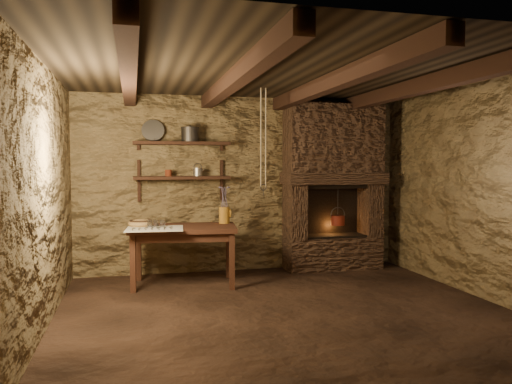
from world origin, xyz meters
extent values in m
plane|color=black|center=(0.00, 0.00, 0.00)|extent=(4.50, 4.50, 0.00)
cube|color=brown|center=(0.00, 2.00, 1.20)|extent=(4.50, 0.04, 2.40)
cube|color=brown|center=(0.00, -2.00, 1.20)|extent=(4.50, 0.04, 2.40)
cube|color=brown|center=(-2.25, 0.00, 1.20)|extent=(0.04, 4.00, 2.40)
cube|color=brown|center=(2.25, 0.00, 1.20)|extent=(0.04, 4.00, 2.40)
cube|color=black|center=(0.00, 0.00, 2.40)|extent=(4.50, 4.00, 0.04)
cube|color=black|center=(-1.50, 0.00, 2.31)|extent=(0.14, 3.95, 0.16)
cube|color=black|center=(-0.50, 0.00, 2.31)|extent=(0.14, 3.95, 0.16)
cube|color=black|center=(0.50, 0.00, 2.31)|extent=(0.14, 3.95, 0.16)
cube|color=black|center=(1.50, 0.00, 2.31)|extent=(0.14, 3.95, 0.16)
cube|color=black|center=(-0.85, 1.84, 1.30)|extent=(1.25, 0.30, 0.04)
cube|color=black|center=(-0.85, 1.84, 1.75)|extent=(1.25, 0.30, 0.04)
cube|color=#3A271D|center=(1.25, 1.77, 0.23)|extent=(1.35, 0.45, 0.45)
cube|color=#3A271D|center=(0.69, 1.77, 0.82)|extent=(0.23, 0.45, 0.75)
cube|color=#3A271D|center=(1.81, 1.77, 0.82)|extent=(0.23, 0.45, 0.75)
cube|color=#3A271D|center=(1.25, 1.74, 1.28)|extent=(1.43, 0.51, 0.16)
cube|color=#3A271D|center=(1.25, 1.77, 1.83)|extent=(1.35, 0.45, 0.94)
cube|color=black|center=(1.25, 1.96, 0.82)|extent=(0.90, 0.06, 0.75)
cube|color=#381D13|center=(-0.89, 1.32, 0.70)|extent=(1.35, 0.87, 0.05)
cube|color=#381D13|center=(-0.89, 1.32, 0.62)|extent=(1.22, 0.75, 0.09)
cube|color=beige|center=(-1.24, 1.13, 0.73)|extent=(0.70, 0.58, 0.01)
cylinder|color=#B07622|center=(-0.35, 1.48, 0.83)|extent=(0.17, 0.17, 0.21)
torus|color=#B07622|center=(-0.28, 1.48, 0.85)|extent=(0.02, 0.11, 0.11)
ellipsoid|color=olive|center=(-1.39, 1.41, 0.76)|extent=(0.40, 0.40, 0.11)
cylinder|color=#292624|center=(-0.74, 1.84, 1.86)|extent=(0.27, 0.27, 0.17)
cylinder|color=#A8A7A2|center=(-1.21, 1.94, 1.92)|extent=(0.30, 0.15, 0.29)
cylinder|color=#602313|center=(-1.03, 1.84, 1.36)|extent=(0.11, 0.11, 0.09)
cylinder|color=maroon|center=(1.31, 1.72, 0.69)|extent=(0.25, 0.25, 0.13)
torus|color=#292624|center=(1.31, 1.72, 0.77)|extent=(0.22, 0.01, 0.22)
cylinder|color=#292624|center=(1.31, 1.72, 0.94)|extent=(0.01, 0.01, 0.44)
camera|label=1|loc=(-1.48, -4.76, 1.50)|focal=35.00mm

